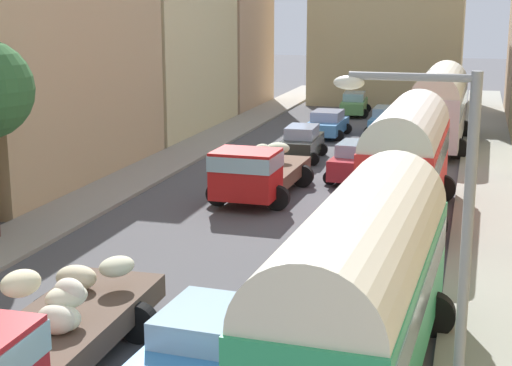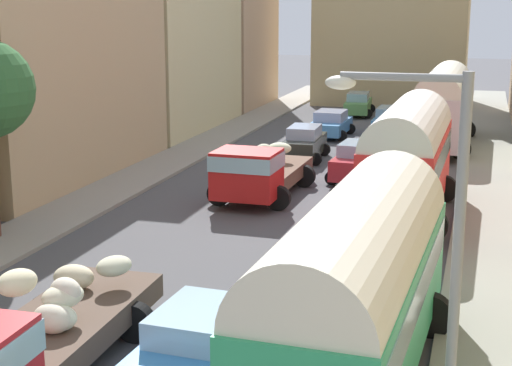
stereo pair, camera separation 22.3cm
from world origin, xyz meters
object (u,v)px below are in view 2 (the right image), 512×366
(cargo_truck_1, at_px, (258,170))
(car_4, at_px, (360,162))
(car_0, at_px, (304,143))
(parked_bus_1, at_px, (408,154))
(cargo_truck_0, at_px, (13,345))
(parked_bus_2, at_px, (444,103))
(car_2, at_px, (358,104))
(streetlamp_near, at_px, (437,252))
(car_3, at_px, (201,348))
(car_1, at_px, (331,124))
(parked_bus_0, at_px, (357,281))
(car_5, at_px, (391,121))

(cargo_truck_1, bearing_deg, car_4, 54.32)
(car_0, distance_m, car_4, 4.94)
(parked_bus_1, relative_size, cargo_truck_0, 1.10)
(parked_bus_2, xyz_separation_m, car_0, (-6.16, -5.29, -1.52))
(cargo_truck_1, height_order, car_2, cargo_truck_1)
(parked_bus_2, distance_m, car_2, 12.23)
(car_0, bearing_deg, streetlamp_near, -73.16)
(car_3, relative_size, streetlamp_near, 0.63)
(car_1, bearing_deg, parked_bus_0, -78.15)
(cargo_truck_0, bearing_deg, parked_bus_1, 69.34)
(cargo_truck_0, distance_m, car_2, 40.07)
(car_2, height_order, streetlamp_near, streetlamp_near)
(car_2, bearing_deg, car_4, -80.85)
(parked_bus_2, relative_size, car_2, 2.25)
(parked_bus_2, height_order, car_2, parked_bus_2)
(parked_bus_1, xyz_separation_m, car_4, (-2.48, 5.26, -1.45))
(car_4, distance_m, streetlamp_near, 21.95)
(car_1, xyz_separation_m, car_4, (3.28, -10.55, 0.08))
(parked_bus_1, distance_m, car_4, 5.99)
(parked_bus_2, bearing_deg, car_5, 132.02)
(car_0, bearing_deg, parked_bus_1, -57.51)
(parked_bus_0, relative_size, streetlamp_near, 1.40)
(parked_bus_1, bearing_deg, car_0, 122.49)
(parked_bus_1, bearing_deg, streetlamp_near, -83.41)
(car_3, distance_m, car_4, 19.01)
(car_1, height_order, car_2, car_2)
(parked_bus_1, distance_m, parked_bus_2, 14.28)
(cargo_truck_0, xyz_separation_m, car_0, (0.04, 24.27, -0.35))
(car_2, bearing_deg, parked_bus_0, -81.12)
(parked_bus_2, distance_m, cargo_truck_0, 30.23)
(parked_bus_2, bearing_deg, parked_bus_1, -91.74)
(parked_bus_2, distance_m, streetlamp_near, 30.39)
(parked_bus_2, distance_m, car_3, 28.23)
(parked_bus_2, bearing_deg, cargo_truck_0, -101.84)
(car_3, distance_m, car_5, 31.38)
(car_1, bearing_deg, parked_bus_1, -69.98)
(car_2, distance_m, car_4, 19.78)
(car_1, distance_m, streetlamp_near, 32.89)
(parked_bus_0, relative_size, parked_bus_1, 1.08)
(car_2, relative_size, car_3, 1.07)
(streetlamp_near, bearing_deg, car_4, 101.50)
(streetlamp_near, bearing_deg, car_0, 106.84)
(cargo_truck_0, xyz_separation_m, car_4, (3.28, 20.54, -0.34))
(car_5, bearing_deg, cargo_truck_1, -100.40)
(car_2, relative_size, car_4, 1.11)
(cargo_truck_0, relative_size, car_3, 1.88)
(parked_bus_0, height_order, cargo_truck_1, parked_bus_0)
(cargo_truck_1, xyz_separation_m, car_4, (3.19, 4.45, -0.34))
(parked_bus_2, height_order, cargo_truck_1, parked_bus_2)
(parked_bus_1, height_order, streetlamp_near, streetlamp_near)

